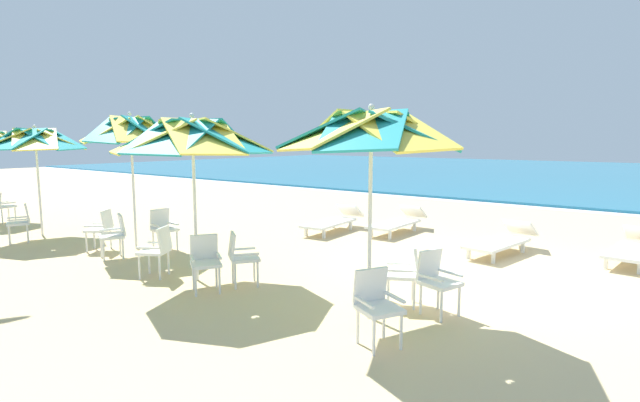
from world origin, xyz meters
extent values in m
plane|color=#D3B784|center=(0.00, 0.00, 0.00)|extent=(80.00, 80.00, 0.00)
cube|color=teal|center=(0.00, 27.51, 0.05)|extent=(80.00, 36.00, 0.10)
cube|color=white|center=(0.00, 9.21, 0.01)|extent=(80.00, 0.70, 0.01)
cylinder|color=silver|center=(-0.35, -3.04, 1.14)|extent=(0.05, 0.05, 2.29)
cube|color=teal|center=(0.18, -2.82, 2.44)|extent=(1.32, 1.26, 0.52)
cube|color=#EFDB4C|center=(-0.13, -2.51, 2.44)|extent=(1.25, 1.34, 0.52)
cube|color=teal|center=(-0.56, -2.51, 2.44)|extent=(1.26, 1.32, 0.52)
cube|color=#EFDB4C|center=(-0.87, -2.82, 2.44)|extent=(1.34, 1.25, 0.52)
cube|color=teal|center=(-0.87, -3.26, 2.44)|extent=(1.32, 1.26, 0.52)
cube|color=#EFDB4C|center=(-0.56, -3.56, 2.44)|extent=(1.25, 1.34, 0.52)
cube|color=teal|center=(-0.13, -3.56, 2.44)|extent=(1.26, 1.32, 0.52)
cube|color=#EFDB4C|center=(0.18, -3.26, 2.44)|extent=(1.34, 1.25, 0.52)
sphere|color=silver|center=(-0.35, -3.04, 2.73)|extent=(0.08, 0.08, 0.08)
cube|color=white|center=(0.35, -2.39, 0.44)|extent=(0.55, 0.55, 0.05)
cube|color=white|center=(0.16, -2.33, 0.67)|extent=(0.21, 0.43, 0.40)
cube|color=white|center=(0.41, -2.20, 0.55)|extent=(0.39, 0.15, 0.03)
cube|color=white|center=(0.30, -2.58, 0.55)|extent=(0.39, 0.15, 0.03)
cylinder|color=white|center=(0.57, -2.27, 0.21)|extent=(0.04, 0.04, 0.41)
cylinder|color=white|center=(0.47, -2.61, 0.21)|extent=(0.04, 0.04, 0.41)
cylinder|color=white|center=(0.24, -2.17, 0.21)|extent=(0.04, 0.04, 0.41)
cylinder|color=white|center=(0.13, -2.51, 0.21)|extent=(0.04, 0.04, 0.41)
cube|color=white|center=(0.21, -3.72, 0.44)|extent=(0.59, 0.59, 0.05)
cube|color=white|center=(0.04, -3.62, 0.67)|extent=(0.28, 0.42, 0.40)
cube|color=white|center=(0.31, -3.54, 0.55)|extent=(0.37, 0.22, 0.03)
cube|color=white|center=(0.12, -3.89, 0.55)|extent=(0.37, 0.22, 0.03)
cylinder|color=white|center=(0.45, -3.64, 0.21)|extent=(0.04, 0.04, 0.41)
cylinder|color=white|center=(0.29, -3.95, 0.21)|extent=(0.04, 0.04, 0.41)
cylinder|color=white|center=(0.14, -3.48, 0.21)|extent=(0.04, 0.04, 0.41)
cylinder|color=white|center=(-0.02, -3.79, 0.21)|extent=(0.04, 0.04, 0.41)
cube|color=white|center=(-0.25, -2.34, 0.44)|extent=(0.60, 0.60, 0.05)
cube|color=white|center=(-0.08, -2.24, 0.67)|extent=(0.29, 0.41, 0.40)
cube|color=white|center=(-0.15, -2.51, 0.55)|extent=(0.36, 0.23, 0.03)
cube|color=white|center=(-0.35, -2.17, 0.55)|extent=(0.36, 0.23, 0.03)
cylinder|color=white|center=(-0.32, -2.58, 0.21)|extent=(0.04, 0.04, 0.41)
cylinder|color=white|center=(-0.49, -2.27, 0.21)|extent=(0.04, 0.04, 0.41)
cylinder|color=white|center=(-0.01, -2.40, 0.21)|extent=(0.04, 0.04, 0.41)
cylinder|color=white|center=(-0.19, -2.10, 0.21)|extent=(0.04, 0.04, 0.41)
cylinder|color=silver|center=(-3.50, -3.34, 1.09)|extent=(0.05, 0.05, 2.19)
cube|color=teal|center=(-2.93, -3.11, 2.38)|extent=(1.44, 1.35, 0.57)
cube|color=#EFDB4C|center=(-3.26, -2.77, 2.38)|extent=(1.36, 1.43, 0.57)
cube|color=teal|center=(-3.74, -2.77, 2.38)|extent=(1.35, 1.44, 0.57)
cube|color=#EFDB4C|center=(-4.08, -3.11, 2.38)|extent=(1.43, 1.36, 0.57)
cube|color=teal|center=(-4.08, -3.58, 2.38)|extent=(1.44, 1.35, 0.57)
cube|color=#EFDB4C|center=(-3.74, -3.92, 2.38)|extent=(1.36, 1.43, 0.57)
cube|color=teal|center=(-3.26, -3.92, 2.38)|extent=(1.35, 1.44, 0.57)
cube|color=#EFDB4C|center=(-2.93, -3.58, 2.38)|extent=(1.43, 1.36, 0.57)
sphere|color=silver|center=(-3.50, -3.34, 2.71)|extent=(0.08, 0.08, 0.08)
cube|color=white|center=(-2.68, -3.04, 0.44)|extent=(0.61, 0.61, 0.05)
cube|color=white|center=(-2.79, -3.20, 0.67)|extent=(0.40, 0.32, 0.40)
cube|color=white|center=(-2.84, -2.92, 0.55)|extent=(0.26, 0.34, 0.03)
cube|color=white|center=(-2.51, -3.16, 0.55)|extent=(0.26, 0.34, 0.03)
cylinder|color=white|center=(-2.72, -2.79, 0.21)|extent=(0.04, 0.04, 0.41)
cylinder|color=white|center=(-2.43, -3.00, 0.21)|extent=(0.04, 0.04, 0.41)
cylinder|color=white|center=(-2.92, -3.08, 0.21)|extent=(0.04, 0.04, 0.41)
cylinder|color=white|center=(-2.64, -3.28, 0.21)|extent=(0.04, 0.04, 0.41)
cube|color=white|center=(-4.24, -3.66, 0.44)|extent=(0.61, 0.61, 0.05)
cube|color=white|center=(-4.07, -3.56, 0.67)|extent=(0.30, 0.41, 0.40)
cube|color=white|center=(-4.14, -3.83, 0.55)|extent=(0.36, 0.24, 0.03)
cube|color=white|center=(-4.34, -3.49, 0.55)|extent=(0.36, 0.24, 0.03)
cylinder|color=white|center=(-4.30, -3.90, 0.21)|extent=(0.04, 0.04, 0.41)
cylinder|color=white|center=(-4.48, -3.60, 0.21)|extent=(0.04, 0.04, 0.41)
cylinder|color=white|center=(-4.00, -3.72, 0.21)|extent=(0.04, 0.04, 0.41)
cylinder|color=white|center=(-4.18, -3.42, 0.21)|extent=(0.04, 0.04, 0.41)
cube|color=white|center=(-2.89, -3.64, 0.44)|extent=(0.61, 0.61, 0.05)
cube|color=white|center=(-3.06, -3.54, 0.67)|extent=(0.31, 0.40, 0.40)
cube|color=white|center=(-2.78, -3.48, 0.55)|extent=(0.36, 0.25, 0.03)
cube|color=white|center=(-3.00, -3.81, 0.55)|extent=(0.36, 0.25, 0.03)
cylinder|color=white|center=(-2.65, -3.59, 0.21)|extent=(0.04, 0.04, 0.41)
cylinder|color=white|center=(-2.84, -3.89, 0.21)|extent=(0.04, 0.04, 0.41)
cylinder|color=white|center=(-2.94, -3.40, 0.21)|extent=(0.04, 0.04, 0.41)
cylinder|color=white|center=(-3.13, -3.70, 0.21)|extent=(0.04, 0.04, 0.41)
cylinder|color=silver|center=(-6.45, -2.65, 1.16)|extent=(0.05, 0.05, 2.32)
cube|color=teal|center=(-5.99, -2.46, 2.52)|extent=(1.15, 1.07, 0.59)
cube|color=#EFDB4C|center=(-6.26, -2.19, 2.52)|extent=(1.09, 1.09, 0.59)
cube|color=teal|center=(-6.65, -2.19, 2.52)|extent=(1.07, 1.15, 0.59)
cube|color=#EFDB4C|center=(-6.92, -2.46, 2.52)|extent=(1.09, 1.09, 0.59)
cube|color=teal|center=(-6.92, -2.84, 2.52)|extent=(1.15, 1.07, 0.59)
cube|color=#EFDB4C|center=(-6.65, -3.11, 2.52)|extent=(1.09, 1.09, 0.59)
cube|color=teal|center=(-6.26, -3.11, 2.52)|extent=(1.07, 1.15, 0.59)
cube|color=#EFDB4C|center=(-5.99, -2.84, 2.52)|extent=(1.09, 1.09, 0.59)
sphere|color=silver|center=(-6.45, -2.65, 2.86)|extent=(0.08, 0.08, 0.08)
cube|color=white|center=(-5.80, -2.38, 0.44)|extent=(0.48, 0.48, 0.05)
cube|color=white|center=(-5.99, -2.36, 0.67)|extent=(0.14, 0.43, 0.40)
cube|color=white|center=(-5.78, -2.18, 0.55)|extent=(0.40, 0.08, 0.03)
cube|color=white|center=(-5.82, -2.58, 0.55)|extent=(0.40, 0.08, 0.03)
cylinder|color=white|center=(-5.60, -2.22, 0.21)|extent=(0.04, 0.04, 0.41)
cylinder|color=white|center=(-5.64, -2.57, 0.21)|extent=(0.04, 0.04, 0.41)
cylinder|color=white|center=(-5.95, -2.18, 0.21)|extent=(0.04, 0.04, 0.41)
cylinder|color=white|center=(-5.99, -2.53, 0.21)|extent=(0.04, 0.04, 0.41)
cube|color=white|center=(-6.90, -3.24, 0.44)|extent=(0.62, 0.62, 0.05)
cube|color=white|center=(-6.74, -3.12, 0.67)|extent=(0.33, 0.39, 0.40)
cube|color=white|center=(-6.77, -3.40, 0.55)|extent=(0.34, 0.27, 0.03)
cube|color=white|center=(-7.02, -3.08, 0.55)|extent=(0.34, 0.27, 0.03)
cylinder|color=white|center=(-6.93, -3.48, 0.21)|extent=(0.04, 0.04, 0.41)
cylinder|color=white|center=(-7.14, -3.21, 0.21)|extent=(0.04, 0.04, 0.41)
cylinder|color=white|center=(-6.65, -3.27, 0.21)|extent=(0.04, 0.04, 0.41)
cylinder|color=white|center=(-6.87, -2.99, 0.21)|extent=(0.04, 0.04, 0.41)
cube|color=white|center=(-6.02, -3.43, 0.44)|extent=(0.57, 0.57, 0.05)
cube|color=white|center=(-5.94, -3.25, 0.67)|extent=(0.42, 0.24, 0.40)
cube|color=white|center=(-5.83, -3.51, 0.55)|extent=(0.18, 0.38, 0.03)
cube|color=white|center=(-6.20, -3.36, 0.55)|extent=(0.18, 0.38, 0.03)
cylinder|color=white|center=(-5.92, -3.66, 0.21)|extent=(0.04, 0.04, 0.41)
cylinder|color=white|center=(-6.25, -3.53, 0.21)|extent=(0.04, 0.04, 0.41)
cylinder|color=white|center=(-5.79, -3.34, 0.21)|extent=(0.04, 0.04, 0.41)
cylinder|color=white|center=(-6.11, -3.20, 0.21)|extent=(0.04, 0.04, 0.41)
cylinder|color=silver|center=(-9.56, -3.27, 1.08)|extent=(0.05, 0.05, 2.17)
cube|color=teal|center=(-9.04, -3.05, 2.33)|extent=(1.27, 1.22, 0.53)
cube|color=#EFDB4C|center=(-9.35, -2.75, 2.33)|extent=(1.21, 1.30, 0.53)
cube|color=teal|center=(-9.77, -2.75, 2.33)|extent=(1.22, 1.27, 0.53)
cube|color=#EFDB4C|center=(-10.07, -3.05, 2.33)|extent=(1.30, 1.21, 0.53)
cube|color=teal|center=(-10.07, -3.48, 2.33)|extent=(1.27, 1.22, 0.53)
cube|color=#EFDB4C|center=(-9.77, -3.78, 2.33)|extent=(1.21, 1.30, 0.53)
cube|color=teal|center=(-9.35, -3.78, 2.33)|extent=(1.22, 1.27, 0.53)
cube|color=#EFDB4C|center=(-9.04, -3.48, 2.33)|extent=(1.30, 1.21, 0.53)
sphere|color=silver|center=(-9.56, -3.27, 2.63)|extent=(0.08, 0.08, 0.08)
cube|color=white|center=(-9.08, -3.96, 0.44)|extent=(0.56, 0.56, 0.05)
cube|color=white|center=(-9.01, -3.77, 0.67)|extent=(0.43, 0.23, 0.40)
cube|color=white|center=(-8.89, -4.03, 0.55)|extent=(0.17, 0.39, 0.03)
cube|color=white|center=(-9.27, -3.89, 0.55)|extent=(0.17, 0.39, 0.03)
cylinder|color=white|center=(-8.98, -4.19, 0.21)|extent=(0.04, 0.04, 0.41)
cylinder|color=white|center=(-9.31, -4.07, 0.21)|extent=(0.04, 0.04, 0.41)
cylinder|color=white|center=(-8.86, -3.85, 0.21)|extent=(0.04, 0.04, 0.41)
cylinder|color=white|center=(-9.19, -3.73, 0.21)|extent=(0.04, 0.04, 0.41)
cube|color=teal|center=(-12.38, -2.95, 2.30)|extent=(1.14, 1.10, 0.52)
cube|color=#EFDB4C|center=(-12.66, -2.67, 2.30)|extent=(1.10, 1.15, 0.52)
cube|color=teal|center=(-13.04, -2.67, 2.30)|extent=(1.10, 1.14, 0.52)
cube|color=white|center=(-12.40, -3.07, 0.44)|extent=(0.49, 0.49, 0.05)
cube|color=white|center=(-12.60, -3.09, 0.55)|extent=(0.09, 0.40, 0.03)
cube|color=white|center=(-12.20, -3.04, 0.55)|extent=(0.09, 0.40, 0.03)
cylinder|color=white|center=(-12.60, -2.92, 0.21)|extent=(0.04, 0.04, 0.41)
cylinder|color=white|center=(-12.25, -2.87, 0.21)|extent=(0.04, 0.04, 0.41)
cylinder|color=white|center=(-12.21, -3.22, 0.21)|extent=(0.04, 0.04, 0.41)
cube|color=white|center=(2.08, 2.25, 0.25)|extent=(0.79, 1.75, 0.06)
cube|color=white|center=(2.28, 1.59, 0.11)|extent=(0.06, 0.06, 0.22)
cube|color=white|center=(1.77, 1.64, 0.11)|extent=(0.06, 0.06, 0.22)
cube|color=white|center=(1.88, 2.91, 0.11)|extent=(0.06, 0.06, 0.22)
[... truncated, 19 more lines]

